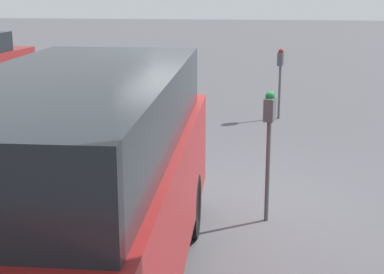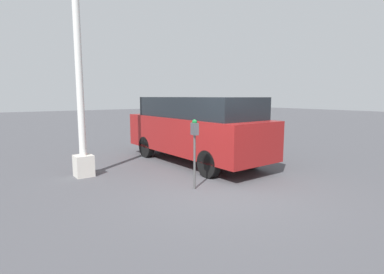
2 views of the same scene
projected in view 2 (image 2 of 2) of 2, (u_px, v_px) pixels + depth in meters
name	position (u px, v px, depth m)	size (l,w,h in m)	color
ground_plane	(219.00, 190.00, 6.52)	(80.00, 80.00, 0.00)	#4C4C51
parking_meter_near	(195.00, 138.00, 6.49)	(0.22, 0.15, 1.54)	#4C4C4C
lamp_post	(79.00, 79.00, 7.35)	(0.44, 0.44, 6.84)	beige
parked_van	(195.00, 127.00, 9.15)	(5.22, 1.91, 2.01)	maroon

